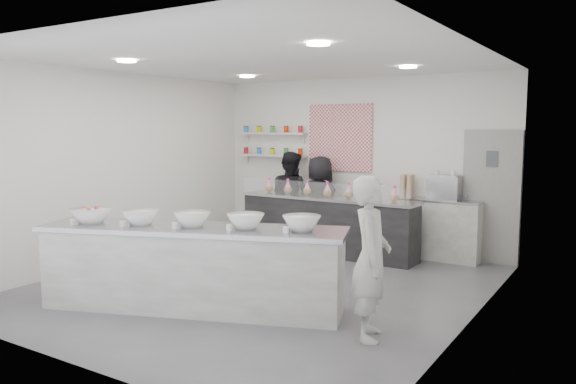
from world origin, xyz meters
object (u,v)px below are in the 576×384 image
object	(u,v)px
prep_counter	(193,268)
espresso_machine	(445,188)
staff_left	(290,198)
back_bar	(327,226)
staff_right	(320,202)
espresso_ledge	(439,229)
woman_prep	(371,258)

from	to	relation	value
prep_counter	espresso_machine	bearing A→B (deg)	45.94
espresso_machine	staff_left	size ratio (longest dim) A/B	0.29
back_bar	espresso_machine	xyz separation A→B (m)	(1.79, 0.61, 0.69)
back_bar	staff_right	distance (m)	0.67
prep_counter	staff_left	world-z (taller)	staff_left
staff_left	staff_right	distance (m)	0.62
prep_counter	espresso_ledge	distance (m)	4.35
prep_counter	back_bar	size ratio (longest dim) A/B	1.15
espresso_ledge	staff_left	size ratio (longest dim) A/B	0.78
staff_left	staff_right	bearing A→B (deg)	-171.84
back_bar	staff_left	xyz separation A→B (m)	(-1.00, 0.43, 0.36)
woman_prep	staff_left	bearing A→B (deg)	20.22
back_bar	prep_counter	bearing A→B (deg)	-87.73
back_bar	espresso_machine	world-z (taller)	espresso_machine
prep_counter	woman_prep	xyz separation A→B (m)	(2.15, 0.25, 0.34)
espresso_ledge	staff_right	distance (m)	2.13
espresso_machine	staff_left	world-z (taller)	staff_left
woman_prep	staff_left	distance (m)	4.78
back_bar	staff_left	size ratio (longest dim) A/B	1.86
woman_prep	espresso_machine	bearing A→B (deg)	-15.59
prep_counter	woman_prep	world-z (taller)	woman_prep
back_bar	espresso_machine	bearing A→B (deg)	20.86
prep_counter	back_bar	bearing A→B (deg)	70.15
espresso_ledge	back_bar	bearing A→B (deg)	-160.30
back_bar	espresso_ledge	size ratio (longest dim) A/B	2.38
espresso_machine	staff_right	distance (m)	2.21
staff_right	prep_counter	bearing A→B (deg)	105.52
espresso_ledge	staff_left	distance (m)	2.75
woman_prep	espresso_ledge	bearing A→B (deg)	-14.49
back_bar	woman_prep	xyz separation A→B (m)	(2.17, -3.14, 0.34)
prep_counter	staff_right	distance (m)	3.86
espresso_ledge	staff_left	bearing A→B (deg)	-176.21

